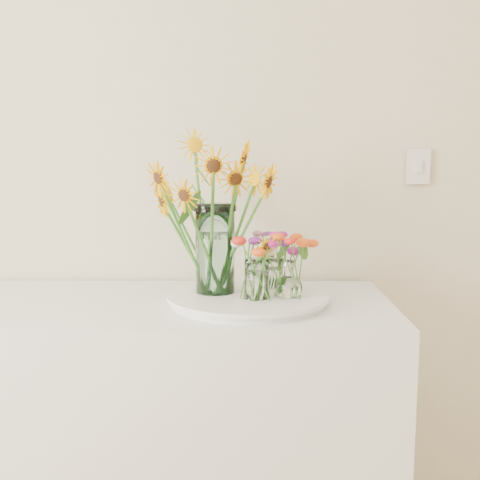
{
  "coord_description": "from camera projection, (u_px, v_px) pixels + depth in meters",
  "views": [
    {
      "loc": [
        -0.04,
        0.16,
        1.35
      ],
      "look_at": [
        -0.06,
        1.9,
        1.09
      ],
      "focal_mm": 45.0,
      "sensor_mm": 36.0,
      "label": 1
    }
  ],
  "objects": [
    {
      "name": "mason_jar",
      "position": [
        215.0,
        249.0,
        1.8
      ],
      "size": [
        0.15,
        0.15,
        0.27
      ],
      "primitive_type": "cylinder",
      "rotation": [
        0.0,
        0.0,
        0.41
      ],
      "color": "#A0CFC2",
      "rests_on": "tray"
    },
    {
      "name": "tray",
      "position": [
        248.0,
        299.0,
        1.8
      ],
      "size": [
        0.46,
        0.46,
        0.02
      ],
      "primitive_type": "cylinder",
      "color": "white",
      "rests_on": "counter"
    },
    {
      "name": "sunflower_bouquet",
      "position": [
        215.0,
        210.0,
        1.78
      ],
      "size": [
        0.87,
        0.87,
        0.51
      ],
      "primitive_type": null,
      "rotation": [
        0.0,
        0.0,
        0.41
      ],
      "color": "#FFB105",
      "rests_on": "tray"
    },
    {
      "name": "small_vase_c",
      "position": [
        274.0,
        274.0,
        1.87
      ],
      "size": [
        0.07,
        0.07,
        0.1
      ],
      "primitive_type": "cylinder",
      "rotation": [
        0.0,
        0.0,
        0.26
      ],
      "color": "white",
      "rests_on": "tray"
    },
    {
      "name": "wildflower_posy_a",
      "position": [
        257.0,
        264.0,
        1.72
      ],
      "size": [
        0.2,
        0.2,
        0.21
      ],
      "primitive_type": null,
      "color": "#F25215",
      "rests_on": "tray"
    },
    {
      "name": "wildflower_posy_b",
      "position": [
        289.0,
        264.0,
        1.74
      ],
      "size": [
        0.2,
        0.2,
        0.2
      ],
      "primitive_type": null,
      "color": "#F25215",
      "rests_on": "tray"
    },
    {
      "name": "small_vase_a",
      "position": [
        257.0,
        280.0,
        1.73
      ],
      "size": [
        0.08,
        0.08,
        0.12
      ],
      "primitive_type": "cylinder",
      "rotation": [
        0.0,
        0.0,
        -0.15
      ],
      "color": "white",
      "rests_on": "tray"
    },
    {
      "name": "wildflower_posy_c",
      "position": [
        274.0,
        259.0,
        1.86
      ],
      "size": [
        0.19,
        0.19,
        0.19
      ],
      "primitive_type": null,
      "color": "#F25215",
      "rests_on": "tray"
    },
    {
      "name": "small_vase_b",
      "position": [
        289.0,
        279.0,
        1.75
      ],
      "size": [
        0.09,
        0.09,
        0.11
      ],
      "primitive_type": null,
      "rotation": [
        0.0,
        0.0,
        -0.2
      ],
      "color": "white",
      "rests_on": "tray"
    },
    {
      "name": "counter",
      "position": [
        163.0,
        441.0,
        1.89
      ],
      "size": [
        1.4,
        0.6,
        0.9
      ],
      "primitive_type": "cube",
      "color": "white",
      "rests_on": "ground_plane"
    }
  ]
}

